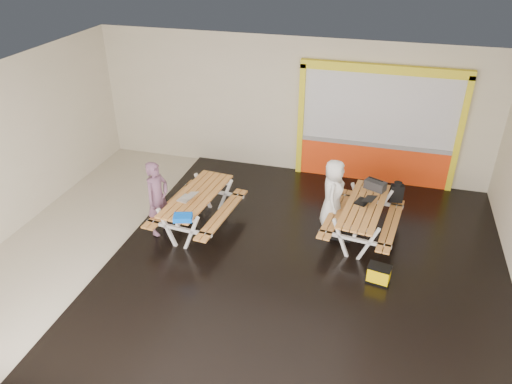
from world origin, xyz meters
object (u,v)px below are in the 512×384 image
(laptop_left, at_px, (187,197))
(toolbox, at_px, (375,185))
(fluke_bag, at_px, (379,274))
(laptop_right, at_px, (365,201))
(dark_case, at_px, (341,234))
(picnic_table_left, at_px, (197,203))
(blue_pouch, at_px, (183,218))
(person_right, at_px, (333,193))
(person_left, at_px, (158,198))
(picnic_table_right, at_px, (364,213))
(backpack, at_px, (397,192))

(laptop_left, distance_m, toolbox, 3.99)
(fluke_bag, bearing_deg, laptop_right, 106.62)
(laptop_right, xyz_separation_m, toolbox, (0.17, 0.63, 0.05))
(dark_case, bearing_deg, laptop_right, 30.04)
(picnic_table_left, xyz_separation_m, laptop_right, (3.42, 0.64, 0.23))
(laptop_right, distance_m, fluke_bag, 1.67)
(laptop_left, bearing_deg, blue_pouch, -73.68)
(person_right, xyz_separation_m, laptop_right, (0.67, -0.15, 0.02))
(laptop_right, height_order, blue_pouch, laptop_right)
(picnic_table_left, xyz_separation_m, fluke_bag, (3.86, -0.84, -0.43))
(picnic_table_left, distance_m, person_left, 0.84)
(picnic_table_left, bearing_deg, picnic_table_right, 9.29)
(picnic_table_left, height_order, backpack, backpack)
(picnic_table_left, xyz_separation_m, person_left, (-0.68, -0.43, 0.24))
(laptop_right, xyz_separation_m, fluke_bag, (0.44, -1.48, -0.66))
(dark_case, bearing_deg, picnic_table_right, 19.91)
(backpack, bearing_deg, laptop_right, -129.69)
(blue_pouch, bearing_deg, backpack, 31.25)
(picnic_table_right, height_order, backpack, backpack)
(blue_pouch, xyz_separation_m, toolbox, (3.47, 2.26, 0.03))
(person_right, bearing_deg, picnic_table_left, 104.37)
(blue_pouch, xyz_separation_m, dark_case, (2.92, 1.40, -0.77))
(backpack, bearing_deg, person_right, -154.74)
(dark_case, height_order, fluke_bag, fluke_bag)
(person_right, distance_m, blue_pouch, 3.18)
(person_left, xyz_separation_m, person_right, (3.43, 1.22, -0.03))
(person_right, distance_m, backpack, 1.44)
(blue_pouch, distance_m, dark_case, 3.33)
(laptop_right, xyz_separation_m, blue_pouch, (-3.30, -1.62, 0.02))
(picnic_table_left, bearing_deg, fluke_bag, -12.25)
(laptop_right, relative_size, backpack, 1.02)
(backpack, distance_m, dark_case, 1.55)
(person_right, height_order, dark_case, person_right)
(fluke_bag, bearing_deg, person_left, 174.84)
(person_right, xyz_separation_m, backpack, (1.30, 0.61, -0.10))
(picnic_table_right, relative_size, laptop_right, 4.80)
(laptop_right, xyz_separation_m, dark_case, (-0.38, -0.22, -0.75))
(person_right, bearing_deg, laptop_right, -104.32)
(person_left, relative_size, blue_pouch, 4.59)
(toolbox, distance_m, backpack, 0.51)
(laptop_left, bearing_deg, dark_case, 11.92)
(picnic_table_right, xyz_separation_m, fluke_bag, (0.43, -1.40, -0.41))
(laptop_right, bearing_deg, blue_pouch, -153.81)
(laptop_right, relative_size, toolbox, 0.94)
(blue_pouch, height_order, fluke_bag, blue_pouch)
(blue_pouch, bearing_deg, fluke_bag, 2.27)
(picnic_table_right, relative_size, toolbox, 4.52)
(person_right, height_order, backpack, person_right)
(picnic_table_left, height_order, person_right, person_right)
(toolbox, relative_size, fluke_bag, 1.09)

